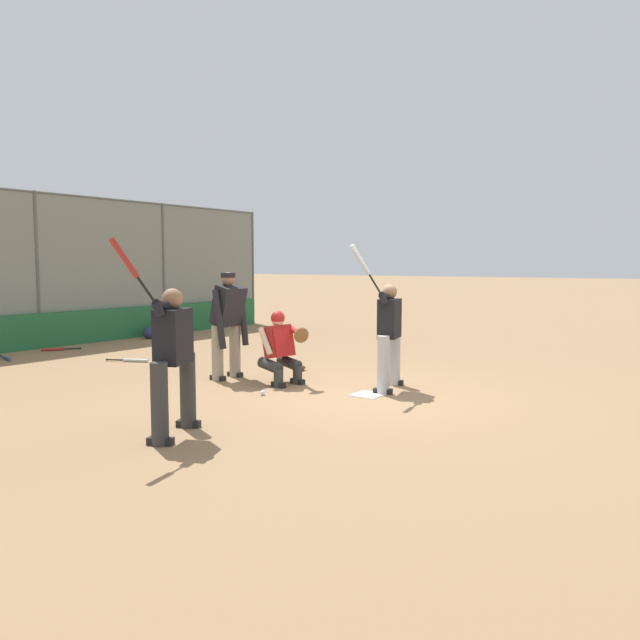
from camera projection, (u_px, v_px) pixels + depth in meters
ground_plane at (368, 395)px, 9.21m from camera, size 160.00×160.00×0.00m
home_plate_marker at (368, 395)px, 9.21m from camera, size 0.43×0.43×0.01m
backstop_fence at (37, 266)px, 14.22m from camera, size 14.69×0.08×3.58m
padding_wall at (42, 331)px, 14.30m from camera, size 14.32×0.18×0.80m
bleachers_beyond at (20, 314)px, 16.90m from camera, size 10.23×3.05×1.80m
batter_at_plate at (389, 332)px, 9.55m from camera, size 1.14×0.56×2.22m
catcher_behind_plate at (281, 346)px, 9.99m from camera, size 0.65×0.79×1.18m
umpire_home at (228, 322)px, 10.43m from camera, size 0.73×0.44×1.80m
batter_on_deck at (173, 356)px, 6.95m from camera, size 1.15×0.61×2.21m
spare_bat_near_backstop at (6, 358)px, 12.61m from camera, size 0.25×0.85×0.07m
spare_bat_by_padding at (132, 360)px, 12.30m from camera, size 0.43×0.82×0.07m
spare_bat_first_base_side at (56, 349)px, 13.89m from camera, size 0.70×0.53×0.07m
fielding_glove_on_dirt at (299, 368)px, 11.29m from camera, size 0.29×0.22×0.10m
baseball_loose at (263, 393)px, 9.18m from camera, size 0.07×0.07×0.07m
equipment_bag_dugout_side at (162, 331)px, 16.46m from camera, size 1.20×0.30×0.30m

